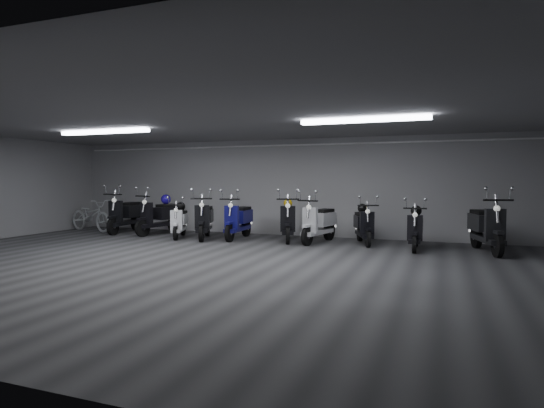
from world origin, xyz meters
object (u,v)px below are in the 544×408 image
at_px(scooter_8, 416,223).
at_px(helmet_2, 416,211).
at_px(scooter_2, 179,217).
at_px(scooter_0, 125,209).
at_px(scooter_3, 204,213).
at_px(helmet_0, 362,208).
at_px(helmet_3, 288,203).
at_px(scooter_7, 364,219).
at_px(helmet_1, 181,207).
at_px(scooter_4, 238,214).
at_px(scooter_9, 487,219).
at_px(bicycle, 91,212).
at_px(scooter_5, 288,214).
at_px(scooter_6, 319,216).
at_px(helmet_4, 166,199).
at_px(scooter_1, 159,210).

height_order(scooter_8, helmet_2, scooter_8).
bearing_deg(scooter_2, scooter_8, -20.62).
bearing_deg(scooter_0, scooter_3, -15.03).
bearing_deg(helmet_0, scooter_2, -171.20).
bearing_deg(helmet_3, scooter_2, -166.84).
bearing_deg(scooter_3, scooter_7, -15.50).
bearing_deg(helmet_1, scooter_4, 4.74).
distance_m(scooter_7, scooter_9, 2.80).
relative_size(bicycle, helmet_0, 7.95).
relative_size(bicycle, helmet_1, 7.22).
distance_m(scooter_7, helmet_2, 1.32).
bearing_deg(scooter_0, scooter_2, -19.34).
bearing_deg(scooter_8, scooter_5, 172.25).
distance_m(scooter_5, scooter_8, 3.27).
relative_size(scooter_0, scooter_4, 1.07).
xyz_separation_m(scooter_6, helmet_2, (2.39, -0.09, 0.20)).
height_order(scooter_3, helmet_4, scooter_3).
relative_size(scooter_8, bicycle, 0.88).
xyz_separation_m(scooter_3, helmet_4, (-1.67, 0.65, 0.33)).
bearing_deg(scooter_4, scooter_2, -171.24).
xyz_separation_m(scooter_4, helmet_3, (1.32, 0.34, 0.30)).
distance_m(scooter_2, bicycle, 3.51).
bearing_deg(helmet_2, scooter_8, -88.93).
relative_size(scooter_6, helmet_2, 7.26).
height_order(scooter_2, bicycle, bicycle).
bearing_deg(helmet_2, scooter_1, 178.68).
relative_size(scooter_0, scooter_3, 1.06).
bearing_deg(scooter_7, helmet_0, 90.00).
bearing_deg(scooter_0, helmet_0, -4.84).
relative_size(scooter_0, scooter_1, 1.03).
relative_size(scooter_2, scooter_8, 0.96).
relative_size(scooter_8, helmet_1, 6.36).
distance_m(scooter_4, scooter_8, 4.66).
relative_size(scooter_3, helmet_2, 7.39).
bearing_deg(scooter_1, scooter_2, -12.95).
bearing_deg(scooter_8, scooter_2, 179.50).
relative_size(scooter_4, scooter_9, 0.93).
bearing_deg(scooter_7, scooter_1, 161.20).
distance_m(scooter_1, helmet_1, 0.94).
xyz_separation_m(scooter_7, helmet_3, (-2.06, 0.15, 0.36)).
relative_size(scooter_6, helmet_4, 6.34).
bearing_deg(scooter_9, scooter_7, 158.75).
xyz_separation_m(scooter_7, scooter_8, (1.27, -0.48, -0.01)).
relative_size(scooter_5, scooter_6, 1.02).
xyz_separation_m(scooter_6, scooter_7, (1.13, 0.16, -0.06)).
relative_size(scooter_2, helmet_0, 6.72).
height_order(scooter_6, helmet_0, scooter_6).
height_order(helmet_0, helmet_1, helmet_0).
distance_m(scooter_2, scooter_9, 7.81).
height_order(scooter_1, scooter_3, scooter_1).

